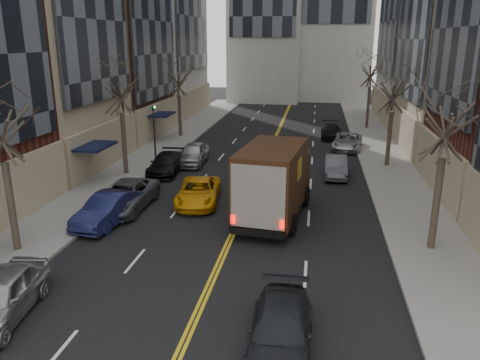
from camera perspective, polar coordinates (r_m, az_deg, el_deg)
The scene contains 20 objects.
sidewalk_left at distance 38.78m, azimuth -10.02°, elevation 3.55°, with size 4.00×66.00×0.15m, color slate.
sidewalk_right at distance 37.07m, azimuth 17.33°, elevation 2.43°, with size 4.00×66.00×0.15m, color slate.
tree_lf_mid at distance 31.28m, azimuth -14.51°, elevation 12.26°, with size 3.20×3.20×8.91m.
tree_lf_far at distance 43.52m, azimuth -7.56°, elevation 13.02°, with size 3.20×3.20×8.12m.
tree_rt_near at distance 20.44m, azimuth 24.18°, elevation 8.78°, with size 3.20×3.20×8.71m.
tree_rt_mid at distance 34.13m, azimuth 18.33°, elevation 11.56°, with size 3.20×3.20×8.32m.
tree_rt_far at distance 48.95m, azimuth 15.77°, elevation 13.80°, with size 3.20×3.20×9.11m.
traffic_signal at distance 33.08m, azimuth -10.42°, elevation 6.12°, with size 0.29×0.26×4.70m.
ups_truck at distance 23.46m, azimuth 4.17°, elevation -0.21°, with size 3.54×7.33×3.87m.
observer_sedan at distance 14.30m, azimuth 4.95°, elevation -17.90°, with size 1.91×4.61×1.33m.
taxi at distance 26.08m, azimuth -5.09°, elevation -1.44°, with size 2.20×4.77×1.33m, color orange.
pedestrian at distance 24.01m, azimuth 5.48°, elevation -2.85°, with size 0.55×0.36×1.50m, color black.
parked_lf_a at distance 17.49m, azimuth -27.24°, elevation -12.48°, with size 1.86×4.61×1.57m, color #9C9EA4.
parked_lf_b at distance 24.01m, azimuth -15.78°, elevation -3.45°, with size 1.58×4.54×1.49m, color #13183E.
parked_lf_c at distance 25.78m, azimuth -13.90°, elevation -1.93°, with size 2.44×5.30×1.47m, color #484B50.
parked_lf_d at distance 32.21m, azimuth -9.01°, elevation 1.99°, with size 1.89×4.64×1.35m, color black.
parked_lf_e at distance 34.39m, azimuth -5.72°, elevation 3.23°, with size 1.82×4.53×1.54m, color #A0A3A8.
parked_rt_a at distance 31.76m, azimuth 11.61°, elevation 1.64°, with size 1.43×4.09×1.35m, color #4C4D53.
parked_rt_b at distance 39.76m, azimuth 12.95°, elevation 4.58°, with size 2.22×4.81×1.34m, color #A2A5AA.
parked_rt_c at distance 44.29m, azimuth 11.05°, elevation 5.91°, with size 1.84×4.54×1.32m, color black.
Camera 1 is at (3.60, -8.63, 8.80)m, focal length 35.00 mm.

